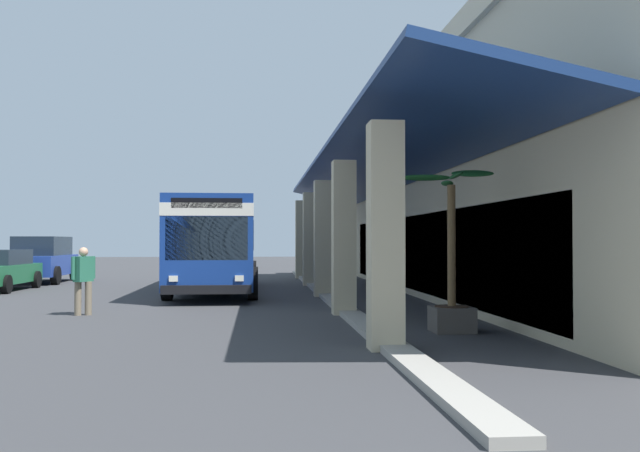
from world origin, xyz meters
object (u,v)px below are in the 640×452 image
object	(u,v)px
pedestrian	(83,277)
potted_palm	(451,289)
transit_bus	(217,239)
parked_suv_blue	(42,259)

from	to	relation	value
pedestrian	potted_palm	distance (m)	8.79
transit_bus	pedestrian	bearing A→B (deg)	-19.26
pedestrian	potted_palm	bearing A→B (deg)	64.38
transit_bus	potted_palm	distance (m)	12.71
potted_palm	parked_suv_blue	bearing A→B (deg)	-143.47
transit_bus	potted_palm	world-z (taller)	transit_bus
parked_suv_blue	potted_palm	xyz separation A→B (m)	(17.50, 12.97, -0.19)
parked_suv_blue	pedestrian	distance (m)	14.60
transit_bus	pedestrian	distance (m)	8.26
parked_suv_blue	potted_palm	size ratio (longest dim) A/B	1.52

